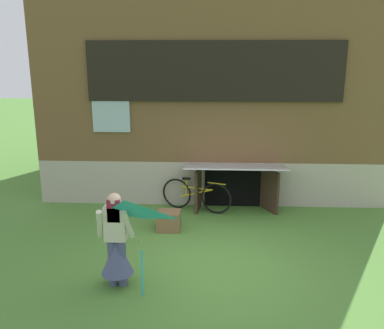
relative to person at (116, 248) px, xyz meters
The scene contains 6 objects.
ground_plane 1.87m from the person, 28.02° to the left, with size 60.00×60.00×0.00m, color #4C7F33.
log_house 7.08m from the person, 76.84° to the left, with size 8.72×6.68×5.43m.
person is the anchor object (origin of this frame).
kite 0.86m from the person, 62.44° to the right, with size 1.01×1.05×1.54m.
bicycle_yellow 3.63m from the person, 71.67° to the left, with size 1.69×0.62×0.80m.
wooden_crate 2.37m from the person, 75.14° to the left, with size 0.49×0.42×0.42m, color brown.
Camera 1 is at (-0.05, -6.78, 3.61)m, focal length 38.59 mm.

